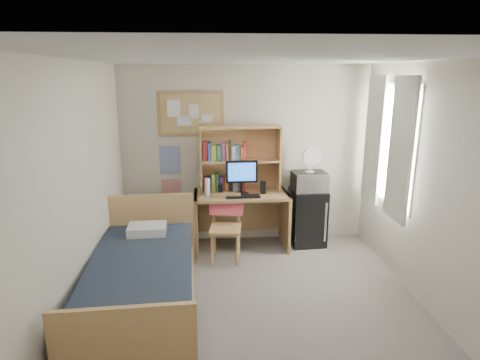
{
  "coord_description": "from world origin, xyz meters",
  "views": [
    {
      "loc": [
        -0.46,
        -3.69,
        2.45
      ],
      "look_at": [
        -0.14,
        1.2,
        1.16
      ],
      "focal_mm": 30.0,
      "sensor_mm": 36.0,
      "label": 1
    }
  ],
  "objects": [
    {
      "name": "curtain_right",
      "position": [
        1.72,
        1.6,
        1.6
      ],
      "size": [
        0.04,
        0.55,
        1.7
      ],
      "primitive_type": "cube",
      "color": "beige",
      "rests_on": "wall_right"
    },
    {
      "name": "wall_front",
      "position": [
        0.0,
        -2.1,
        1.3
      ],
      "size": [
        3.6,
        0.04,
        2.6
      ],
      "primitive_type": "cube",
      "color": "beige",
      "rests_on": "floor"
    },
    {
      "name": "speaker_right",
      "position": [
        0.22,
        1.7,
        0.92
      ],
      "size": [
        0.08,
        0.08,
        0.18
      ],
      "primitive_type": "cube",
      "rotation": [
        0.0,
        0.0,
        0.04
      ],
      "color": "black",
      "rests_on": "desk"
    },
    {
      "name": "desk",
      "position": [
        -0.08,
        1.75,
        0.41
      ],
      "size": [
        1.35,
        0.71,
        0.83
      ],
      "primitive_type": "cube",
      "rotation": [
        0.0,
        0.0,
        0.04
      ],
      "color": "tan",
      "rests_on": "floor"
    },
    {
      "name": "hutch",
      "position": [
        -0.09,
        1.9,
        1.3
      ],
      "size": [
        1.16,
        0.33,
        0.94
      ],
      "primitive_type": "cube",
      "rotation": [
        0.0,
        0.0,
        0.04
      ],
      "color": "tan",
      "rests_on": "desk"
    },
    {
      "name": "monitor",
      "position": [
        -0.08,
        1.69,
        1.06
      ],
      "size": [
        0.44,
        0.05,
        0.47
      ],
      "primitive_type": "cube",
      "rotation": [
        0.0,
        0.0,
        0.04
      ],
      "color": "black",
      "rests_on": "desk"
    },
    {
      "name": "poster_japan",
      "position": [
        -1.1,
        2.09,
        0.78
      ],
      "size": [
        0.28,
        0.01,
        0.36
      ],
      "primitive_type": "cube",
      "color": "red",
      "rests_on": "wall_back"
    },
    {
      "name": "curtain_left",
      "position": [
        1.72,
        0.8,
        1.6
      ],
      "size": [
        0.04,
        0.55,
        1.7
      ],
      "primitive_type": "cube",
      "color": "beige",
      "rests_on": "wall_right"
    },
    {
      "name": "desk_fan",
      "position": [
        0.9,
        1.82,
        1.27
      ],
      "size": [
        0.28,
        0.28,
        0.33
      ],
      "primitive_type": "cylinder",
      "rotation": [
        0.0,
        0.0,
        0.07
      ],
      "color": "white",
      "rests_on": "microwave"
    },
    {
      "name": "wall_left",
      "position": [
        -1.8,
        0.0,
        1.3
      ],
      "size": [
        0.04,
        4.2,
        2.6
      ],
      "primitive_type": "cube",
      "color": "beige",
      "rests_on": "floor"
    },
    {
      "name": "speaker_left",
      "position": [
        -0.38,
        1.68,
        0.91
      ],
      "size": [
        0.07,
        0.07,
        0.16
      ],
      "primitive_type": "cube",
      "rotation": [
        0.0,
        0.0,
        0.04
      ],
      "color": "black",
      "rests_on": "desk"
    },
    {
      "name": "bulletin_board",
      "position": [
        -0.78,
        2.08,
        1.92
      ],
      "size": [
        0.94,
        0.03,
        0.64
      ],
      "primitive_type": "cube",
      "color": "tan",
      "rests_on": "wall_back"
    },
    {
      "name": "keyboard",
      "position": [
        -0.08,
        1.55,
        0.84
      ],
      "size": [
        0.47,
        0.17,
        0.02
      ],
      "primitive_type": "cube",
      "rotation": [
        0.0,
        0.0,
        0.04
      ],
      "color": "black",
      "rests_on": "desk"
    },
    {
      "name": "mini_fridge",
      "position": [
        0.9,
        1.84,
        0.42
      ],
      "size": [
        0.52,
        0.52,
        0.83
      ],
      "primitive_type": "cube",
      "rotation": [
        0.0,
        0.0,
        0.07
      ],
      "color": "black",
      "rests_on": "floor"
    },
    {
      "name": "hoodie",
      "position": [
        -0.3,
        1.57,
        0.7
      ],
      "size": [
        0.48,
        0.19,
        0.22
      ],
      "primitive_type": "cube",
      "rotation": [
        0.0,
        0.0,
        -0.11
      ],
      "color": "#FF6176",
      "rests_on": "desk_chair"
    },
    {
      "name": "window_unit",
      "position": [
        1.75,
        1.2,
        1.6
      ],
      "size": [
        0.1,
        1.4,
        1.7
      ],
      "primitive_type": "cube",
      "color": "white",
      "rests_on": "wall_right"
    },
    {
      "name": "microwave",
      "position": [
        0.9,
        1.82,
        0.97
      ],
      "size": [
        0.49,
        0.39,
        0.27
      ],
      "primitive_type": "cube",
      "rotation": [
        0.0,
        0.0,
        0.07
      ],
      "color": "silver",
      "rests_on": "mini_fridge"
    },
    {
      "name": "bed",
      "position": [
        -1.24,
        0.14,
        0.3
      ],
      "size": [
        1.2,
        2.23,
        0.6
      ],
      "primitive_type": "cube",
      "rotation": [
        0.0,
        0.0,
        0.05
      ],
      "color": "#1B2330",
      "rests_on": "floor"
    },
    {
      "name": "wall_right",
      "position": [
        1.8,
        0.0,
        1.3
      ],
      "size": [
        0.04,
        4.2,
        2.6
      ],
      "primitive_type": "cube",
      "color": "beige",
      "rests_on": "floor"
    },
    {
      "name": "floor",
      "position": [
        0.0,
        0.0,
        -0.01
      ],
      "size": [
        3.6,
        4.2,
        0.02
      ],
      "primitive_type": "cube",
      "color": "gray",
      "rests_on": "ground"
    },
    {
      "name": "ceiling",
      "position": [
        0.0,
        0.0,
        2.6
      ],
      "size": [
        3.6,
        4.2,
        0.02
      ],
      "primitive_type": "cube",
      "color": "silver",
      "rests_on": "wall_back"
    },
    {
      "name": "pillow",
      "position": [
        -1.28,
        0.89,
        0.65
      ],
      "size": [
        0.47,
        0.34,
        0.11
      ],
      "primitive_type": "cube",
      "rotation": [
        0.0,
        0.0,
        0.05
      ],
      "color": "white",
      "rests_on": "bed"
    },
    {
      "name": "wall_back",
      "position": [
        0.0,
        2.1,
        1.3
      ],
      "size": [
        3.6,
        0.04,
        2.6
      ],
      "primitive_type": "cube",
      "color": "beige",
      "rests_on": "floor"
    },
    {
      "name": "poster_wave",
      "position": [
        -1.1,
        2.09,
        1.25
      ],
      "size": [
        0.3,
        0.01,
        0.42
      ],
      "primitive_type": "cube",
      "color": "#264698",
      "rests_on": "wall_back"
    },
    {
      "name": "desk_chair",
      "position": [
        -0.32,
        1.37,
        0.45
      ],
      "size": [
        0.5,
        0.5,
        0.9
      ],
      "primitive_type": "cube",
      "rotation": [
        0.0,
        0.0,
        -0.11
      ],
      "color": "tan",
      "rests_on": "floor"
    },
    {
      "name": "water_bottle",
      "position": [
        -0.56,
        1.63,
        0.95
      ],
      "size": [
        0.08,
        0.08,
        0.25
      ],
      "primitive_type": "cylinder",
      "rotation": [
        0.0,
        0.0,
        0.04
      ],
      "color": "white",
      "rests_on": "desk"
    }
  ]
}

